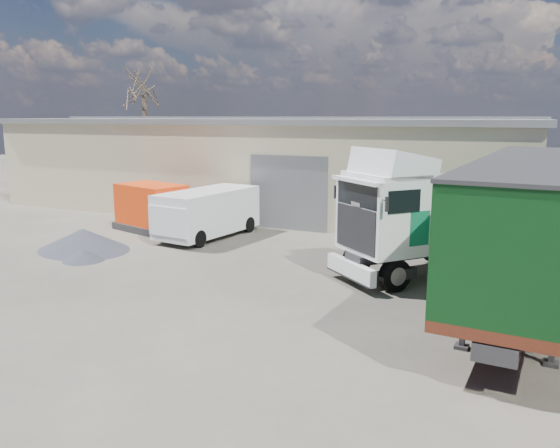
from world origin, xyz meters
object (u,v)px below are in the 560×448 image
at_px(orange_skip, 152,210).
at_px(tractor_unit, 406,224).
at_px(panel_van, 205,214).
at_px(bare_tree, 143,82).
at_px(box_trailer, 529,217).

bearing_deg(orange_skip, tractor_unit, 3.29).
relative_size(tractor_unit, orange_skip, 1.62).
bearing_deg(orange_skip, panel_van, 9.00).
bearing_deg(tractor_unit, bare_tree, -173.95).
bearing_deg(bare_tree, tractor_unit, -34.79).
relative_size(box_trailer, panel_van, 2.36).
height_order(bare_tree, panel_van, bare_tree).
xyz_separation_m(box_trailer, orange_skip, (-16.50, 4.22, -1.63)).
bearing_deg(box_trailer, orange_skip, 170.01).
bearing_deg(panel_van, orange_skip, -179.80).
bearing_deg(bare_tree, box_trailer, -32.69).
height_order(box_trailer, panel_van, box_trailer).
distance_m(tractor_unit, orange_skip, 13.17).
height_order(tractor_unit, panel_van, tractor_unit).
xyz_separation_m(bare_tree, tractor_unit, (22.78, -15.83, -6.05)).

